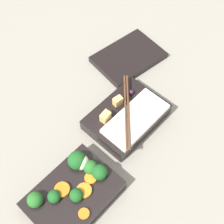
% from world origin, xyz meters
% --- Properties ---
extents(ground_plane, '(3.00, 3.00, 0.00)m').
position_xyz_m(ground_plane, '(0.00, 0.00, 0.00)').
color(ground_plane, gray).
extents(bento_tray_vegetable, '(0.19, 0.14, 0.07)m').
position_xyz_m(bento_tray_vegetable, '(-0.10, -0.01, 0.02)').
color(bento_tray_vegetable, black).
rests_on(bento_tray_vegetable, ground_plane).
extents(bento_tray_rice, '(0.19, 0.16, 0.06)m').
position_xyz_m(bento_tray_rice, '(0.12, 0.03, 0.02)').
color(bento_tray_rice, black).
rests_on(bento_tray_rice, ground_plane).
extents(bento_lid, '(0.21, 0.16, 0.02)m').
position_xyz_m(bento_lid, '(0.28, 0.17, 0.01)').
color(bento_lid, black).
rests_on(bento_lid, ground_plane).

